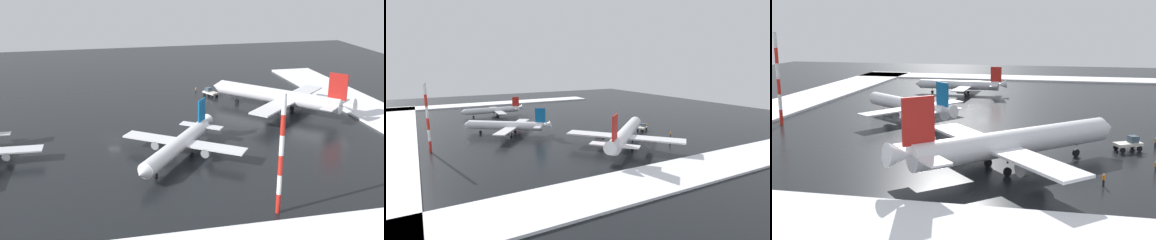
{
  "view_description": "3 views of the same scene",
  "coord_description": "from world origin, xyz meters",
  "views": [
    {
      "loc": [
        -4.96,
        -100.9,
        36.82
      ],
      "look_at": [
        18.29,
        2.75,
        2.15
      ],
      "focal_mm": 45.0,
      "sensor_mm": 36.0,
      "label": 1
    },
    {
      "loc": [
        111.16,
        -41.29,
        24.36
      ],
      "look_at": [
        23.44,
        6.63,
        4.99
      ],
      "focal_mm": 28.0,
      "sensor_mm": 36.0,
      "label": 2
    },
    {
      "loc": [
        111.59,
        17.95,
        21.56
      ],
      "look_at": [
        25.42,
        0.65,
        3.18
      ],
      "focal_mm": 45.0,
      "sensor_mm": 36.0,
      "label": 3
    }
  ],
  "objects": [
    {
      "name": "snow_bank_far",
      "position": [
        0.0,
        -50.0,
        0.27
      ],
      "size": [
        152.0,
        16.0,
        0.54
      ],
      "primitive_type": "cube",
      "color": "white",
      "rests_on": "ground_plane"
    },
    {
      "name": "airplane_parked_starboard",
      "position": [
        43.64,
        11.37,
        3.96
      ],
      "size": [
        30.78,
        32.67,
        11.98
      ],
      "rotation": [
        0.0,
        0.0,
        2.3
      ],
      "color": "white",
      "rests_on": "ground_plane"
    },
    {
      "name": "snow_bank_right",
      "position": [
        67.0,
        0.0,
        0.27
      ],
      "size": [
        14.0,
        116.0,
        0.54
      ],
      "primitive_type": "cube",
      "color": "white",
      "rests_on": "ground_plane"
    },
    {
      "name": "ground_plane",
      "position": [
        0.0,
        0.0,
        0.0
      ],
      "size": [
        240.0,
        240.0,
        0.0
      ],
      "primitive_type": "plane",
      "color": "black"
    },
    {
      "name": "ground_crew_by_nose_gear",
      "position": [
        26.58,
        34.51,
        0.97
      ],
      "size": [
        0.36,
        0.36,
        1.71
      ],
      "rotation": [
        0.0,
        0.0,
        5.78
      ],
      "color": "black",
      "rests_on": "ground_plane"
    },
    {
      "name": "airplane_parked_portside",
      "position": [
        -25.84,
        -10.46,
        2.75
      ],
      "size": [
        23.19,
        28.0,
        8.32
      ],
      "rotation": [
        0.0,
        0.0,
        4.67
      ],
      "color": "silver",
      "rests_on": "ground_plane"
    },
    {
      "name": "ground_crew_mid_apron",
      "position": [
        48.71,
        24.13,
        0.97
      ],
      "size": [
        0.36,
        0.36,
        1.71
      ],
      "rotation": [
        0.0,
        0.0,
        5.29
      ],
      "color": "black",
      "rests_on": "ground_plane"
    },
    {
      "name": "snow_bank_left",
      "position": [
        -67.0,
        0.0,
        0.27
      ],
      "size": [
        14.0,
        116.0,
        0.54
      ],
      "primitive_type": "cube",
      "color": "white",
      "rests_on": "ground_plane"
    },
    {
      "name": "antenna_mast",
      "position": [
        22.56,
        -38.96,
        9.59
      ],
      "size": [
        0.7,
        0.7,
        19.18
      ],
      "color": "red",
      "rests_on": "ground_plane"
    },
    {
      "name": "ground_crew_beside_wing",
      "position": [
        41.2,
        31.94,
        0.97
      ],
      "size": [
        0.36,
        0.36,
        1.71
      ],
      "rotation": [
        0.0,
        0.0,
        1.33
      ],
      "color": "black",
      "rests_on": "ground_plane"
    },
    {
      "name": "pushback_tug",
      "position": [
        29.68,
        29.77,
        1.28
      ],
      "size": [
        4.08,
        5.1,
        2.5
      ],
      "rotation": [
        0.0,
        0.0,
        2.05
      ],
      "color": "silver",
      "rests_on": "ground_plane"
    },
    {
      "name": "airplane_distant_tail",
      "position": [
        11.87,
        -14.47,
        3.07
      ],
      "size": [
        23.22,
        26.78,
        9.29
      ],
      "rotation": [
        0.0,
        0.0,
        4.08
      ],
      "color": "white",
      "rests_on": "ground_plane"
    }
  ]
}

